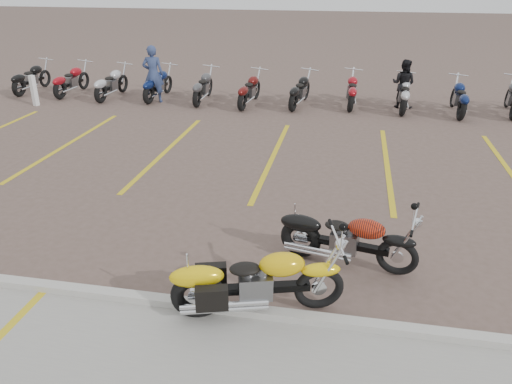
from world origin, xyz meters
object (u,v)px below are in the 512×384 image
at_px(yellow_cruiser, 254,283).
at_px(person_a, 153,74).
at_px(person_b, 403,84).
at_px(bollard, 34,91).
at_px(flame_cruiser, 345,240).

distance_m(yellow_cruiser, person_a, 11.98).
distance_m(person_b, bollard, 12.10).
bearing_deg(bollard, flame_cruiser, -37.50).
bearing_deg(yellow_cruiser, bollard, 118.14).
xyz_separation_m(yellow_cruiser, bollard, (-9.25, 9.39, 0.04)).
height_order(flame_cruiser, person_a, person_a).
bearing_deg(person_b, flame_cruiser, 103.87).
height_order(flame_cruiser, person_b, person_b).
distance_m(flame_cruiser, person_a, 11.35).
height_order(yellow_cruiser, person_a, person_a).
height_order(person_a, bollard, person_a).
height_order(yellow_cruiser, flame_cruiser, yellow_cruiser).
height_order(yellow_cruiser, bollard, bollard).
relative_size(person_a, person_b, 1.22).
bearing_deg(bollard, yellow_cruiser, -45.42).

